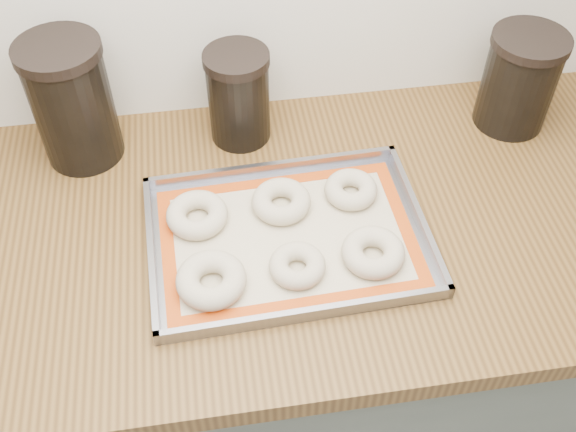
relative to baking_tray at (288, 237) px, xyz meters
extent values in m
cube|color=#5C6357|center=(0.10, 0.04, -0.48)|extent=(3.00, 0.65, 0.86)
cube|color=brown|center=(0.10, 0.04, -0.03)|extent=(3.06, 0.68, 0.04)
cube|color=gray|center=(0.00, 0.00, 0.00)|extent=(0.47, 0.35, 0.00)
cube|color=gray|center=(-0.01, 0.16, 0.01)|extent=(0.46, 0.03, 0.02)
cube|color=gray|center=(0.01, -0.16, 0.01)|extent=(0.46, 0.03, 0.02)
cube|color=gray|center=(-0.22, -0.01, 0.01)|extent=(0.02, 0.33, 0.02)
cube|color=gray|center=(0.22, 0.01, 0.01)|extent=(0.02, 0.33, 0.02)
cube|color=#C6B793|center=(0.00, 0.00, 0.00)|extent=(0.43, 0.30, 0.00)
cube|color=#B9400C|center=(0.00, 0.13, 0.00)|extent=(0.42, 0.04, 0.00)
cube|color=#B9400C|center=(0.00, -0.13, 0.00)|extent=(0.42, 0.04, 0.00)
cube|color=#B9400C|center=(-0.20, -0.01, 0.00)|extent=(0.03, 0.25, 0.00)
cube|color=#B9400C|center=(0.20, 0.01, 0.00)|extent=(0.03, 0.25, 0.00)
torus|color=beige|center=(-0.13, -0.08, 0.02)|extent=(0.13, 0.13, 0.04)
torus|color=beige|center=(0.00, -0.07, 0.01)|extent=(0.09, 0.09, 0.03)
torus|color=beige|center=(0.13, -0.06, 0.02)|extent=(0.13, 0.13, 0.03)
torus|color=beige|center=(-0.15, 0.06, 0.01)|extent=(0.11, 0.11, 0.03)
torus|color=beige|center=(0.00, 0.07, 0.01)|extent=(0.10, 0.10, 0.03)
torus|color=beige|center=(0.12, 0.08, 0.01)|extent=(0.10, 0.10, 0.03)
cylinder|color=black|center=(-0.34, 0.27, 0.10)|extent=(0.14, 0.14, 0.22)
cylinder|color=black|center=(-0.34, 0.27, 0.22)|extent=(0.15, 0.15, 0.02)
cylinder|color=black|center=(-0.05, 0.28, 0.08)|extent=(0.11, 0.11, 0.16)
cylinder|color=black|center=(-0.05, 0.28, 0.17)|extent=(0.12, 0.12, 0.02)
cylinder|color=black|center=(0.48, 0.24, 0.08)|extent=(0.14, 0.14, 0.17)
cylinder|color=black|center=(0.48, 0.24, 0.18)|extent=(0.14, 0.14, 0.02)
camera|label=1|loc=(-0.11, -0.71, 0.86)|focal=42.00mm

